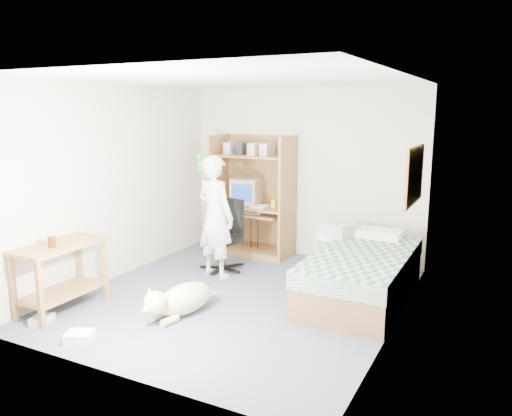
# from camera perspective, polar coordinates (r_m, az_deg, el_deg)

# --- Properties ---
(floor) EXTENTS (4.00, 4.00, 0.00)m
(floor) POSITION_cam_1_polar(r_m,az_deg,el_deg) (5.98, -2.02, -10.14)
(floor) COLOR #45505E
(floor) RESTS_ON ground
(wall_back) EXTENTS (3.60, 0.02, 2.50)m
(wall_back) POSITION_cam_1_polar(r_m,az_deg,el_deg) (7.44, 5.44, 3.99)
(wall_back) COLOR beige
(wall_back) RESTS_ON floor
(wall_right) EXTENTS (0.02, 4.00, 2.50)m
(wall_right) POSITION_cam_1_polar(r_m,az_deg,el_deg) (5.04, 16.08, 0.15)
(wall_right) COLOR beige
(wall_right) RESTS_ON floor
(wall_left) EXTENTS (0.02, 4.00, 2.50)m
(wall_left) POSITION_cam_1_polar(r_m,az_deg,el_deg) (6.71, -15.68, 2.83)
(wall_left) COLOR beige
(wall_left) RESTS_ON floor
(ceiling) EXTENTS (3.60, 4.00, 0.02)m
(ceiling) POSITION_cam_1_polar(r_m,az_deg,el_deg) (5.58, -2.20, 14.51)
(ceiling) COLOR white
(ceiling) RESTS_ON wall_back
(computer_hutch) EXTENTS (1.20, 0.63, 1.80)m
(computer_hutch) POSITION_cam_1_polar(r_m,az_deg,el_deg) (7.56, -0.29, 0.86)
(computer_hutch) COLOR olive
(computer_hutch) RESTS_ON floor
(bed) EXTENTS (1.02, 2.02, 0.66)m
(bed) POSITION_cam_1_polar(r_m,az_deg,el_deg) (5.97, 12.00, -7.51)
(bed) COLOR brown
(bed) RESTS_ON floor
(side_desk) EXTENTS (0.50, 1.00, 0.75)m
(side_desk) POSITION_cam_1_polar(r_m,az_deg,el_deg) (5.87, -21.43, -6.26)
(side_desk) COLOR olive
(side_desk) RESTS_ON floor
(corkboard) EXTENTS (0.04, 0.94, 0.66)m
(corkboard) POSITION_cam_1_polar(r_m,az_deg,el_deg) (5.89, 17.64, 3.58)
(corkboard) COLOR olive
(corkboard) RESTS_ON wall_right
(office_chair) EXTENTS (0.55, 0.55, 0.97)m
(office_chair) POSITION_cam_1_polar(r_m,az_deg,el_deg) (6.89, -3.54, -4.23)
(office_chair) COLOR black
(office_chair) RESTS_ON floor
(person) EXTENTS (0.67, 0.53, 1.61)m
(person) POSITION_cam_1_polar(r_m,az_deg,el_deg) (6.52, -4.66, -1.00)
(person) COLOR silver
(person) RESTS_ON floor
(parrot) EXTENTS (0.12, 0.21, 0.33)m
(parrot) POSITION_cam_1_polar(r_m,az_deg,el_deg) (6.53, -6.20, 4.92)
(parrot) COLOR #1C8B14
(parrot) RESTS_ON person
(dog) EXTENTS (0.48, 1.06, 0.40)m
(dog) POSITION_cam_1_polar(r_m,az_deg,el_deg) (5.50, -8.62, -10.28)
(dog) COLOR beige
(dog) RESTS_ON floor
(printer_cart) EXTENTS (0.56, 0.51, 0.56)m
(printer_cart) POSITION_cam_1_polar(r_m,az_deg,el_deg) (6.62, 9.14, -4.79)
(printer_cart) COLOR silver
(printer_cart) RESTS_ON floor
(printer) EXTENTS (0.50, 0.44, 0.18)m
(printer) POSITION_cam_1_polar(r_m,az_deg,el_deg) (6.55, 9.22, -2.46)
(printer) COLOR #A8A8A3
(printer) RESTS_ON printer_cart
(crt_monitor) EXTENTS (0.45, 0.47, 0.38)m
(crt_monitor) POSITION_cam_1_polar(r_m,az_deg,el_deg) (7.60, -1.05, 1.99)
(crt_monitor) COLOR beige
(crt_monitor) RESTS_ON computer_hutch
(keyboard) EXTENTS (0.46, 0.18, 0.03)m
(keyboard) POSITION_cam_1_polar(r_m,az_deg,el_deg) (7.46, -0.92, -0.47)
(keyboard) COLOR beige
(keyboard) RESTS_ON computer_hutch
(pencil_cup) EXTENTS (0.08, 0.08, 0.12)m
(pencil_cup) POSITION_cam_1_polar(r_m,az_deg,el_deg) (7.32, 2.04, 0.50)
(pencil_cup) COLOR yellow
(pencil_cup) RESTS_ON computer_hutch
(drink_glass) EXTENTS (0.08, 0.08, 0.12)m
(drink_glass) POSITION_cam_1_polar(r_m,az_deg,el_deg) (5.67, -22.31, -3.60)
(drink_glass) COLOR #40180A
(drink_glass) RESTS_ON side_desk
(floor_box_a) EXTENTS (0.31, 0.29, 0.10)m
(floor_box_a) POSITION_cam_1_polar(r_m,az_deg,el_deg) (5.18, -19.52, -13.72)
(floor_box_a) COLOR white
(floor_box_a) RESTS_ON floor
(floor_box_b) EXTENTS (0.24, 0.27, 0.08)m
(floor_box_b) POSITION_cam_1_polar(r_m,az_deg,el_deg) (5.73, -23.27, -11.66)
(floor_box_b) COLOR beige
(floor_box_b) RESTS_ON floor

